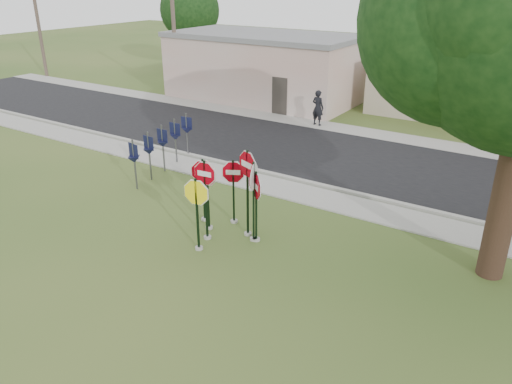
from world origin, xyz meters
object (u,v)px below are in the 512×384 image
Objects in this scene: stop_sign_yellow at (197,205)px; stop_sign_left at (207,188)px; pedestrian at (318,108)px; stop_sign_center at (205,190)px; utility_pole_near at (173,20)px.

stop_sign_yellow reaches higher than stop_sign_left.
stop_sign_left is 1.25× the size of pedestrian.
utility_pole_near is at bearing 133.74° from stop_sign_center.
stop_sign_yellow reaches higher than pedestrian.
pedestrian is (-3.02, 13.94, -0.46)m from stop_sign_yellow.
utility_pole_near is at bearing 2.22° from pedestrian.
stop_sign_center is 0.70m from stop_sign_left.
stop_sign_left is 0.25× the size of utility_pole_near.
stop_sign_yellow is at bearing -73.33° from stop_sign_center.
stop_sign_yellow is at bearing -65.18° from stop_sign_left.
utility_pole_near reaches higher than stop_sign_yellow.
stop_sign_yellow is at bearing -47.15° from utility_pole_near.
pedestrian is (-2.82, 13.27, -0.66)m from stop_sign_center.
stop_sign_left is at bearing 123.52° from stop_sign_center.
pedestrian is at bearing 101.99° from stop_sign_center.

